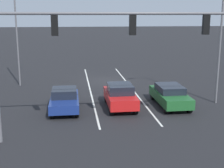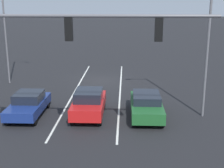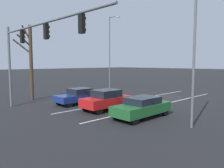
# 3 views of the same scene
# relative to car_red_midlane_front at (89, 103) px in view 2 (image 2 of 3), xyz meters

# --- Properties ---
(ground_plane) EXTENTS (240.00, 240.00, 0.00)m
(ground_plane) POSITION_rel_car_red_midlane_front_xyz_m (-0.05, -8.83, -0.83)
(ground_plane) COLOR black
(lane_stripe_left_divider) EXTENTS (0.12, 18.69, 0.01)m
(lane_stripe_left_divider) POSITION_rel_car_red_midlane_front_xyz_m (-1.79, -5.49, -0.82)
(lane_stripe_left_divider) COLOR silver
(lane_stripe_left_divider) RESTS_ON ground_plane
(lane_stripe_center_divider) EXTENTS (0.12, 18.69, 0.01)m
(lane_stripe_center_divider) POSITION_rel_car_red_midlane_front_xyz_m (1.70, -5.49, -0.82)
(lane_stripe_center_divider) COLOR silver
(lane_stripe_center_divider) RESTS_ON ground_plane
(car_red_midlane_front) EXTENTS (1.80, 4.07, 1.60)m
(car_red_midlane_front) POSITION_rel_car_red_midlane_front_xyz_m (0.00, 0.00, 0.00)
(car_red_midlane_front) COLOR red
(car_red_midlane_front) RESTS_ON ground_plane
(car_darkgreen_leftlane_front) EXTENTS (1.80, 4.43, 1.40)m
(car_darkgreen_leftlane_front) POSITION_rel_car_red_midlane_front_xyz_m (-3.44, -0.09, -0.09)
(car_darkgreen_leftlane_front) COLOR #1E5928
(car_darkgreen_leftlane_front) RESTS_ON ground_plane
(car_navy_rightlane_front) EXTENTS (1.79, 4.14, 1.41)m
(car_navy_rightlane_front) POSITION_rel_car_red_midlane_front_xyz_m (3.65, 0.04, -0.11)
(car_navy_rightlane_front) COLOR navy
(car_navy_rightlane_front) RESTS_ON ground_plane
(traffic_signal_gantry) EXTENTS (12.71, 0.37, 6.64)m
(traffic_signal_gantry) POSITION_rel_car_red_midlane_front_xyz_m (2.44, 4.84, 4.18)
(traffic_signal_gantry) COLOR slate
(traffic_signal_gantry) RESTS_ON ground_plane
(street_lamp_right_shoulder) EXTENTS (1.77, 0.24, 9.41)m
(street_lamp_right_shoulder) POSITION_rel_car_red_midlane_front_xyz_m (7.50, -7.59, 4.49)
(street_lamp_right_shoulder) COLOR slate
(street_lamp_right_shoulder) RESTS_ON ground_plane
(street_lamp_left_shoulder) EXTENTS (1.97, 0.24, 9.20)m
(street_lamp_left_shoulder) POSITION_rel_car_red_midlane_front_xyz_m (-6.67, -0.29, 4.41)
(street_lamp_left_shoulder) COLOR slate
(street_lamp_left_shoulder) RESTS_ON ground_plane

